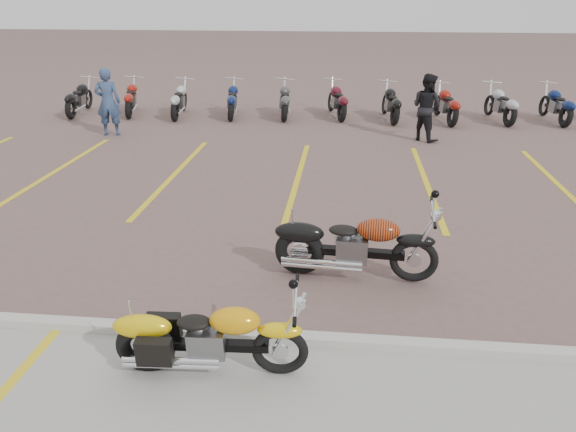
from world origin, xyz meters
name	(u,v)px	position (x,y,z in m)	size (l,w,h in m)	color
ground	(273,262)	(0.00, 0.00, 0.00)	(100.00, 100.00, 0.00)	brown
curb	(250,336)	(0.00, -2.00, 0.06)	(60.00, 0.18, 0.12)	#ADAAA3
parking_stripes	(298,178)	(0.00, 4.00, 0.00)	(38.00, 5.50, 0.01)	gold
yellow_cruiser	(207,339)	(-0.34, -2.61, 0.41)	(2.00, 0.32, 0.82)	black
flame_cruiser	(352,247)	(1.14, -0.34, 0.46)	(2.25, 0.37, 0.92)	black
person_a	(108,102)	(-5.49, 7.32, 0.91)	(0.67, 0.44, 1.83)	navy
person_b	(427,107)	(3.06, 7.66, 0.88)	(0.85, 0.66, 1.75)	black
bg_bike_row	(336,101)	(0.62, 10.10, 0.55)	(17.48, 2.08, 1.10)	black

